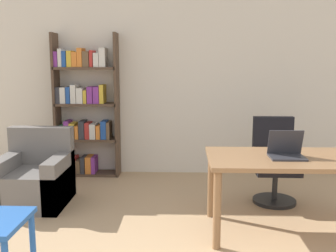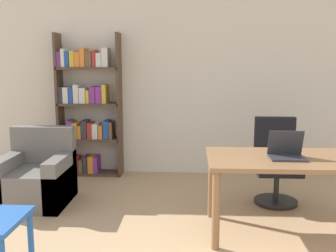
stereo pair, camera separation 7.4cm
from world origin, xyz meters
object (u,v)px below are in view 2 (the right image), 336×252
at_px(office_chair, 276,164).
at_px(bookshelf, 87,110).
at_px(laptop, 286,152).
at_px(desk, 295,167).
at_px(armchair, 37,179).

xyz_separation_m(office_chair, bookshelf, (-2.46, 0.98, 0.48)).
bearing_deg(laptop, bookshelf, 141.26).
relative_size(office_chair, bookshelf, 0.49).
height_order(office_chair, bookshelf, bookshelf).
bearing_deg(bookshelf, laptop, -38.74).
xyz_separation_m(laptop, bookshelf, (-2.35, 1.88, 0.14)).
distance_m(desk, laptop, 0.17).
bearing_deg(desk, laptop, -164.19).
bearing_deg(office_chair, laptop, -96.99).
bearing_deg(armchair, desk, -13.96).
bearing_deg(office_chair, desk, -91.51).
bearing_deg(desk, office_chair, 88.49).
bearing_deg(desk, armchair, 166.04).
bearing_deg(armchair, office_chair, 4.10).
distance_m(office_chair, armchair, 2.76).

